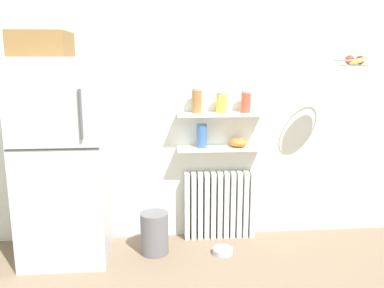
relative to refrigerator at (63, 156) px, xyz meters
The scene contains 13 objects.
back_wall 1.51m from the refrigerator, 15.56° to the left, with size 7.04×0.10×2.60m, color silver.
refrigerator is the anchor object (origin of this frame).
radiator 1.60m from the refrigerator, 10.27° to the left, with size 0.71×0.12×0.69m.
wall_shelf_lower 1.48m from the refrigerator, ahead, with size 0.85×0.22×0.03m, color white.
wall_shelf_upper 1.51m from the refrigerator, ahead, with size 0.85×0.22×0.03m, color white.
storage_jar_0 1.32m from the refrigerator, 10.85° to the left, with size 0.09×0.09×0.23m.
storage_jar_1 1.54m from the refrigerator, ahead, with size 0.10×0.10×0.19m.
storage_jar_2 1.77m from the refrigerator, ahead, with size 0.09×0.09×0.21m.
vase 1.30m from the refrigerator, 10.45° to the left, with size 0.10×0.10×0.23m, color #38609E.
shelf_bowl 1.65m from the refrigerator, ahead, with size 0.18×0.18×0.08m, color orange.
trash_bin 1.10m from the refrigerator, ahead, with size 0.26×0.26×0.40m, color slate.
pet_food_bowl 1.71m from the refrigerator, ahead, with size 0.19×0.19×0.05m, color #B7B7BC.
hanging_fruit_basket 2.69m from the refrigerator, ahead, with size 0.33×0.33×0.09m.
Camera 1 is at (-0.57, -1.92, 1.80)m, focal length 37.83 mm.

